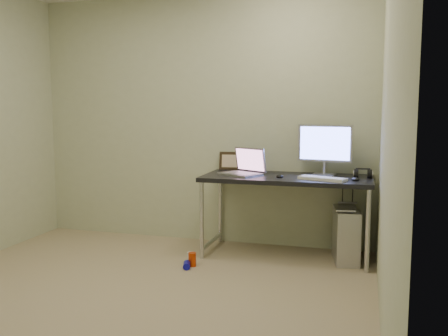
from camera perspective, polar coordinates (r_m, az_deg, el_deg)
floor at (r=3.76m, az=-11.30°, el=-14.68°), size 3.50×3.50×0.00m
wall_back at (r=5.11m, az=-2.60°, el=5.51°), size 3.50×0.02×2.50m
wall_right at (r=3.10m, az=18.27°, el=4.24°), size 0.02×3.50×2.50m
desk at (r=4.62m, az=7.18°, el=-1.94°), size 1.53×0.67×0.75m
tower_computer at (r=4.65m, az=13.76°, el=-7.42°), size 0.27×0.48×0.51m
cable_a at (r=4.90m, az=13.36°, el=-4.75°), size 0.01×0.16×0.69m
cable_b at (r=4.88m, az=14.40°, el=-5.06°), size 0.02×0.11×0.71m
can_red at (r=4.42m, az=-3.65°, el=-10.39°), size 0.07×0.07×0.12m
can_white at (r=4.46m, az=-3.82°, el=-10.29°), size 0.07×0.07×0.12m
can_blue at (r=4.38m, az=-4.29°, el=-11.01°), size 0.09×0.12×0.06m
laptop at (r=4.68m, az=2.32°, el=-0.04°), size 0.46×0.43×0.25m
monitor at (r=4.70m, az=11.45°, el=2.52°), size 0.50×0.17×0.47m
keyboard at (r=4.41m, az=11.18°, el=-1.20°), size 0.44×0.27×0.03m
mouse_right at (r=4.45m, az=14.78°, el=-1.16°), size 0.08×0.11×0.04m
mouse_left at (r=4.52m, az=6.39°, el=-0.85°), size 0.07×0.10×0.03m
headphones at (r=4.64m, az=15.58°, el=-0.72°), size 0.16×0.10×0.11m
picture_frame at (r=5.03m, az=0.76°, el=0.82°), size 0.23×0.09×0.18m
webcam at (r=4.94m, az=2.84°, el=0.67°), size 0.04×0.03×0.12m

